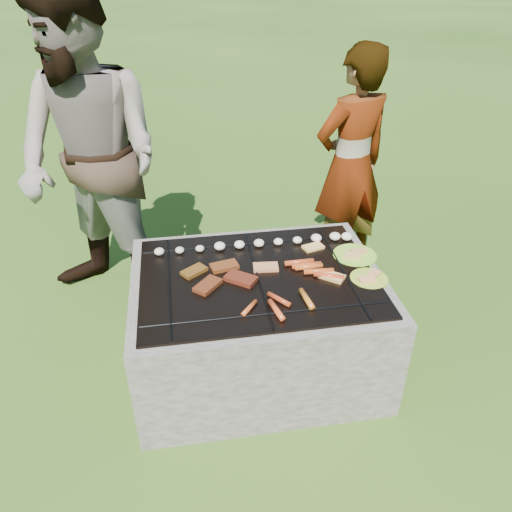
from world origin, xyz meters
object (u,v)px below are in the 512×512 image
(fire_pit, at_px, (257,325))
(bystander, at_px, (91,162))
(plate_near, at_px, (369,279))
(plate_far, at_px, (355,255))
(cook, at_px, (351,166))

(fire_pit, distance_m, bystander, 1.35)
(plate_near, bearing_deg, fire_pit, 168.32)
(plate_far, relative_size, plate_near, 1.45)
(bystander, bearing_deg, fire_pit, -1.88)
(fire_pit, bearing_deg, plate_far, 11.09)
(plate_far, xyz_separation_m, bystander, (-1.41, 0.66, 0.38))
(plate_far, distance_m, plate_near, 0.23)
(fire_pit, height_order, bystander, bystander)
(bystander, bearing_deg, cook, 46.01)
(fire_pit, height_order, plate_near, plate_near)
(fire_pit, bearing_deg, bystander, 138.05)
(plate_far, relative_size, cook, 0.19)
(plate_near, xyz_separation_m, bystander, (-1.41, 0.88, 0.38))
(plate_far, bearing_deg, bystander, 155.07)
(plate_far, bearing_deg, cook, 74.13)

